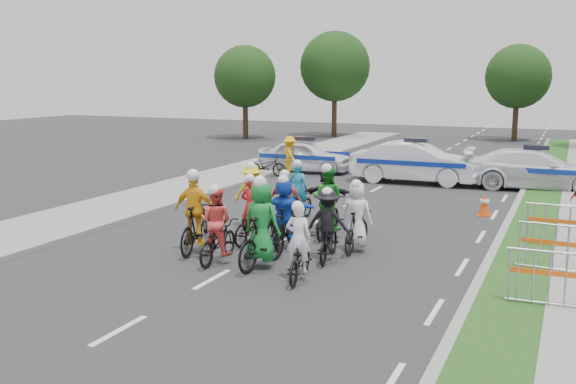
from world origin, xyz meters
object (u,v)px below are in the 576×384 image
at_px(barrier_2, 569,228).
at_px(rider_3, 196,220).
at_px(rider_9, 286,210).
at_px(barrier_0, 565,283).
at_px(rider_2, 217,233).
at_px(police_car_1, 415,163).
at_px(rider_7, 357,223).
at_px(rider_12, 299,201).
at_px(marshal_hiviz, 290,155).
at_px(rider_6, 252,220).
at_px(barrier_1, 568,252).
at_px(police_car_2, 535,169).
at_px(rider_8, 327,209).
at_px(tree_4, 518,77).
at_px(police_car_0, 305,156).
at_px(parked_bike, 266,166).
at_px(cone_0, 484,205).
at_px(tree_3, 335,67).
at_px(rider_1, 262,232).
at_px(rider_11, 327,201).
at_px(tree_0, 245,77).
at_px(rider_4, 328,231).
at_px(rider_0, 299,253).
at_px(rider_5, 284,217).
at_px(rider_10, 252,202).

bearing_deg(barrier_2, rider_3, -155.42).
height_order(rider_9, barrier_0, rider_9).
bearing_deg(rider_2, police_car_1, -101.18).
relative_size(rider_7, rider_12, 0.98).
relative_size(rider_3, marshal_hiviz, 1.23).
height_order(rider_6, barrier_1, rider_6).
bearing_deg(police_car_2, rider_6, 147.59).
relative_size(rider_8, tree_4, 0.31).
relative_size(rider_2, rider_8, 0.92).
distance_m(rider_7, police_car_0, 13.19).
bearing_deg(rider_9, marshal_hiviz, -70.57).
height_order(rider_6, parked_bike, rider_6).
bearing_deg(barrier_0, parked_bike, 134.00).
bearing_deg(rider_3, rider_9, -127.30).
distance_m(cone_0, tree_3, 27.15).
distance_m(rider_1, police_car_0, 14.55).
xyz_separation_m(police_car_2, barrier_0, (1.30, -13.54, -0.19)).
distance_m(rider_1, rider_8, 3.25).
distance_m(cone_0, tree_4, 25.54).
relative_size(rider_9, barrier_1, 0.89).
bearing_deg(rider_11, rider_7, 115.71).
bearing_deg(tree_0, cone_0, -46.37).
height_order(rider_3, rider_6, rider_3).
bearing_deg(tree_0, rider_4, -58.56).
bearing_deg(cone_0, rider_0, -108.38).
xyz_separation_m(cone_0, parked_bike, (-9.49, 4.38, 0.12)).
bearing_deg(barrier_1, rider_5, -177.91).
distance_m(rider_0, rider_11, 4.87).
xyz_separation_m(tree_0, tree_4, (17.00, 6.00, 0.00)).
xyz_separation_m(rider_5, rider_12, (-0.88, 2.93, -0.17)).
xyz_separation_m(rider_0, barrier_0, (5.05, 0.13, 0.00)).
xyz_separation_m(rider_8, police_car_2, (4.53, 9.96, 0.03)).
relative_size(police_car_2, barrier_2, 2.57).
xyz_separation_m(barrier_1, barrier_2, (0.00, 2.29, 0.00)).
bearing_deg(police_car_1, rider_12, 167.35).
height_order(rider_9, tree_0, tree_0).
height_order(rider_1, tree_0, tree_0).
bearing_deg(barrier_2, cone_0, 125.37).
distance_m(rider_1, police_car_2, 14.05).
bearing_deg(rider_6, police_car_0, -71.36).
xyz_separation_m(barrier_2, tree_0, (-20.70, 22.57, 3.63)).
relative_size(cone_0, tree_4, 0.11).
distance_m(barrier_0, barrier_2, 4.56).
xyz_separation_m(rider_1, rider_10, (-1.96, 3.35, -0.07)).
bearing_deg(police_car_1, rider_8, 177.22).
distance_m(rider_5, police_car_1, 11.16).
relative_size(police_car_0, police_car_1, 0.84).
height_order(rider_4, rider_11, rider_4).
bearing_deg(rider_0, parked_bike, -70.96).
relative_size(rider_1, cone_0, 2.94).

